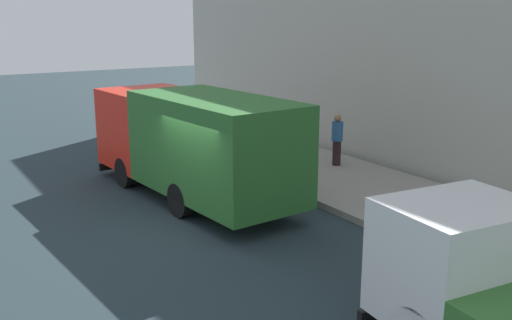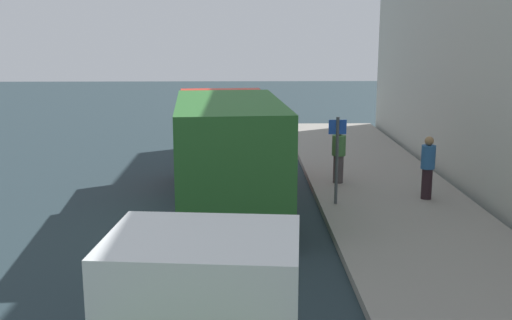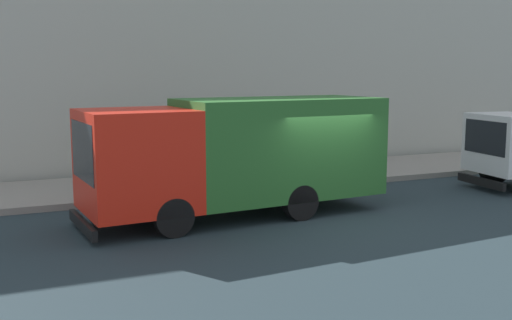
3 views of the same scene
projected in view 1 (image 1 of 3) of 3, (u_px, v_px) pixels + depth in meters
ground at (206, 223)px, 14.08m from camera, size 80.00×80.00×0.00m
sidewalk at (362, 188)px, 16.64m from camera, size 3.97×30.00×0.18m
building_facade at (434, 20)px, 16.80m from camera, size 0.50×30.00×9.44m
large_utility_truck at (192, 140)px, 15.65m from camera, size 2.94×7.67×2.89m
pedestrian_walking at (254, 137)px, 18.98m from camera, size 0.53×0.53×1.59m
pedestrian_standing at (337, 139)px, 18.58m from camera, size 0.48×0.48×1.64m
street_sign_post at (282, 135)px, 16.90m from camera, size 0.44×0.08×2.20m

